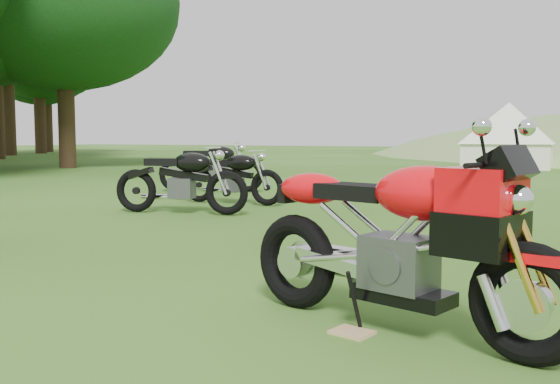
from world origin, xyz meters
The scene contains 8 objects.
ground centered at (0.00, 0.00, 0.00)m, with size 120.00×120.00×0.00m, color #284C10.
treeline centered at (-20.00, 15.00, 0.00)m, with size 28.00×32.00×14.00m, color black, non-canonical shape.
sport_motorcycle centered at (1.29, -1.15, 0.58)m, with size 1.94×0.48×1.16m, color red, non-canonical shape.
plywood_board centered at (1.10, -1.30, 0.01)m, with size 0.21×0.17×0.02m, color tan.
vintage_moto_a centered at (-2.92, 2.54, 0.50)m, with size 1.89×0.44×0.99m, color black, non-canonical shape.
vintage_moto_b centered at (-2.96, 3.94, 0.46)m, with size 1.75×0.40×0.92m, color black, non-canonical shape.
vintage_moto_c centered at (-4.48, 5.59, 0.52)m, with size 1.96×0.45×1.03m, color black, non-canonical shape.
tent_left centered at (-0.73, 17.95, 1.19)m, with size 2.74×2.74×2.37m, color white, non-canonical shape.
Camera 1 is at (2.29, -4.40, 1.07)m, focal length 40.00 mm.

